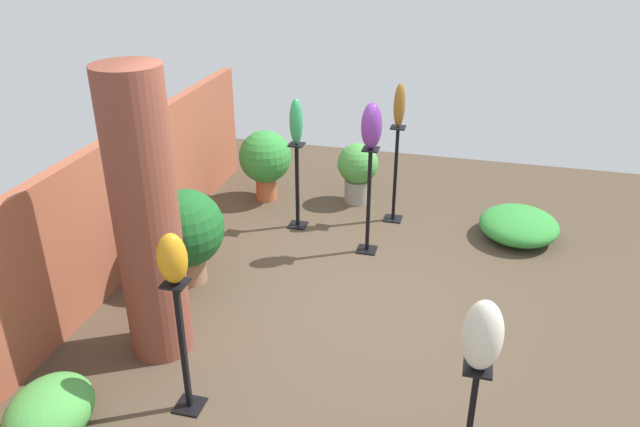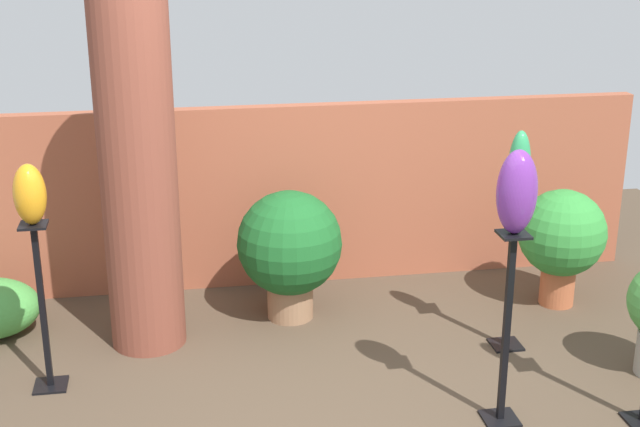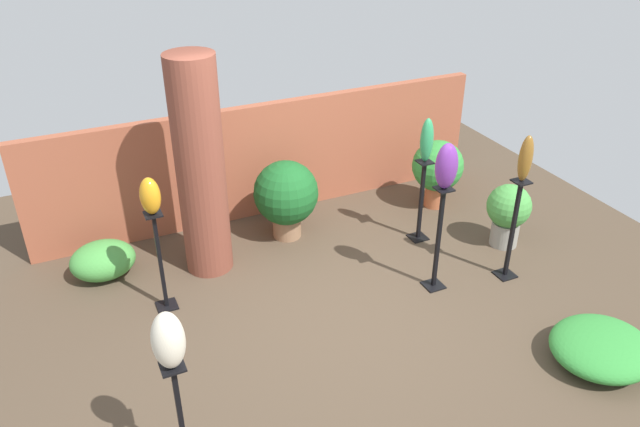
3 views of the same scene
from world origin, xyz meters
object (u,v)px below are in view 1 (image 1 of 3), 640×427
object	(u,v)px
pedestal_violet	(369,206)
art_vase_amber	(172,259)
brick_pillar	(147,220)
art_vase_jade	(296,122)
pedestal_bronze	(395,179)
pedestal_jade	(297,190)
potted_plant_walkway_edge	(358,169)
potted_plant_mid_right	(265,159)
pedestal_amber	(184,353)
art_vase_bronze	(399,105)
art_vase_ivory	(482,335)
art_vase_violet	(372,126)
potted_plant_front_right	(185,231)

from	to	relation	value
pedestal_violet	art_vase_amber	xyz separation A→B (m)	(-2.60, 0.82, 0.72)
brick_pillar	art_vase_jade	size ratio (longest dim) A/B	4.67
pedestal_violet	pedestal_bronze	world-z (taller)	pedestal_violet
pedestal_jade	potted_plant_walkway_edge	size ratio (longest dim) A/B	1.32
brick_pillar	pedestal_violet	world-z (taller)	brick_pillar
potted_plant_mid_right	pedestal_violet	bearing A→B (deg)	-123.93
pedestal_amber	potted_plant_mid_right	bearing A→B (deg)	10.04
brick_pillar	art_vase_bronze	distance (m)	3.18
pedestal_jade	art_vase_ivory	world-z (taller)	art_vase_ivory
pedestal_amber	art_vase_violet	world-z (taller)	art_vase_violet
potted_plant_walkway_edge	potted_plant_mid_right	distance (m)	1.13
pedestal_bronze	potted_plant_mid_right	xyz separation A→B (m)	(0.18, 1.61, 0.02)
art_vase_bronze	art_vase_jade	xyz separation A→B (m)	(-0.44, 1.03, -0.13)
pedestal_jade	art_vase_jade	size ratio (longest dim) A/B	1.98
art_vase_violet	potted_plant_mid_right	world-z (taller)	art_vase_violet
pedestal_violet	art_vase_jade	world-z (taller)	art_vase_jade
pedestal_violet	potted_plant_mid_right	bearing A→B (deg)	56.07
pedestal_violet	art_vase_bronze	distance (m)	1.17
pedestal_amber	brick_pillar	bearing A→B (deg)	40.92
pedestal_amber	art_vase_ivory	size ratio (longest dim) A/B	2.47
potted_plant_walkway_edge	potted_plant_front_right	distance (m)	2.51
art_vase_violet	art_vase_amber	world-z (taller)	art_vase_violet
pedestal_jade	potted_plant_front_right	world-z (taller)	pedestal_jade
pedestal_amber	art_vase_violet	size ratio (longest dim) A/B	2.30
pedestal_amber	art_vase_violet	bearing A→B (deg)	-17.57
art_vase_ivory	potted_plant_walkway_edge	world-z (taller)	art_vase_ivory
pedestal_bronze	art_vase_ivory	distance (m)	3.87
art_vase_ivory	potted_plant_front_right	world-z (taller)	art_vase_ivory
art_vase_jade	potted_plant_mid_right	bearing A→B (deg)	43.68
pedestal_bronze	potted_plant_front_right	xyz separation A→B (m)	(-1.81, 1.72, 0.03)
art_vase_violet	art_vase_bronze	distance (m)	0.82
art_vase_amber	potted_plant_front_right	distance (m)	1.89
brick_pillar	pedestal_amber	size ratio (longest dim) A/B	2.19
potted_plant_front_right	art_vase_amber	bearing A→B (deg)	-155.02
art_vase_violet	potted_plant_front_right	world-z (taller)	art_vase_violet
potted_plant_walkway_edge	potted_plant_mid_right	size ratio (longest dim) A/B	0.85
pedestal_violet	potted_plant_mid_right	distance (m)	1.75
brick_pillar	potted_plant_mid_right	world-z (taller)	brick_pillar
pedestal_bronze	art_vase_bronze	bearing A→B (deg)	0.00
pedestal_violet	art_vase_jade	xyz separation A→B (m)	(0.37, 0.87, 0.71)
art_vase_jade	pedestal_amber	bearing A→B (deg)	-179.08
art_vase_amber	potted_plant_front_right	size ratio (longest dim) A/B	0.38
pedestal_jade	pedestal_bronze	bearing A→B (deg)	-66.97
potted_plant_walkway_edge	art_vase_amber	bearing A→B (deg)	172.87
pedestal_amber	art_vase_ivory	world-z (taller)	art_vase_ivory
potted_plant_mid_right	art_vase_ivory	bearing A→B (deg)	-146.21
art_vase_amber	pedestal_violet	bearing A→B (deg)	-17.57
brick_pillar	art_vase_violet	xyz separation A→B (m)	(2.00, -1.34, 0.21)
pedestal_bronze	art_vase_amber	size ratio (longest dim) A/B	3.13
pedestal_jade	art_vase_jade	bearing A→B (deg)	180.00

